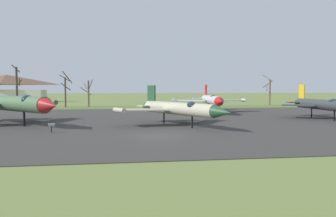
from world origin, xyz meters
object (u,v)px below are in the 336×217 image
(jet_fighter_rear_center, at_px, (179,108))
(info_placard_front_right, at_px, (51,127))
(info_placard_rear_left, at_px, (220,113))
(jet_fighter_front_right, at_px, (11,103))
(visitor_building, at_px, (7,88))
(jet_fighter_front_left, at_px, (325,105))
(jet_fighter_rear_left, at_px, (211,100))

(jet_fighter_rear_center, bearing_deg, info_placard_front_right, -163.43)
(jet_fighter_rear_center, distance_m, info_placard_rear_left, 14.35)
(jet_fighter_front_right, xyz_separation_m, visitor_building, (-23.47, 67.89, 1.85))
(info_placard_front_right, distance_m, info_placard_rear_left, 25.68)
(jet_fighter_front_right, relative_size, jet_fighter_rear_center, 1.10)
(jet_fighter_front_left, distance_m, jet_fighter_rear_left, 18.07)
(info_placard_rear_left, bearing_deg, jet_fighter_front_right, -163.84)
(jet_fighter_rear_center, xyz_separation_m, jet_fighter_rear_left, (8.94, 18.76, 0.24))
(jet_fighter_front_right, distance_m, info_placard_rear_left, 27.66)
(jet_fighter_front_right, distance_m, jet_fighter_rear_left, 30.98)
(info_placard_front_right, height_order, jet_fighter_rear_left, jet_fighter_rear_left)
(info_placard_front_right, bearing_deg, jet_fighter_rear_center, 16.57)
(info_placard_front_right, relative_size, visitor_building, 0.04)
(info_placard_front_right, xyz_separation_m, visitor_building, (-29.41, 75.58, 3.73))
(jet_fighter_rear_center, bearing_deg, visitor_building, 120.15)
(jet_fighter_rear_center, height_order, info_placard_rear_left, jet_fighter_rear_center)
(jet_fighter_rear_center, bearing_deg, jet_fighter_rear_left, 64.53)
(jet_fighter_rear_center, xyz_separation_m, info_placard_rear_left, (8.20, 11.69, -1.39))
(jet_fighter_front_right, distance_m, visitor_building, 71.86)
(jet_fighter_rear_left, distance_m, info_placard_rear_left, 7.29)
(jet_fighter_front_left, relative_size, info_placard_rear_left, 16.65)
(info_placard_front_right, height_order, info_placard_rear_left, info_placard_front_right)
(jet_fighter_rear_center, height_order, jet_fighter_rear_left, jet_fighter_rear_left)
(jet_fighter_front_right, distance_m, jet_fighter_rear_center, 18.74)
(jet_fighter_front_right, relative_size, info_placard_front_right, 15.99)
(jet_fighter_front_right, relative_size, jet_fighter_rear_left, 0.94)
(visitor_building, bearing_deg, jet_fighter_rear_left, -46.34)
(info_placard_front_right, bearing_deg, jet_fighter_front_right, 127.66)
(info_placard_front_right, bearing_deg, jet_fighter_front_left, 14.20)
(jet_fighter_front_left, xyz_separation_m, info_placard_rear_left, (-11.87, 7.16, -1.43))
(jet_fighter_rear_center, distance_m, visitor_building, 83.19)
(jet_fighter_front_left, height_order, info_placard_front_right, jet_fighter_front_left)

